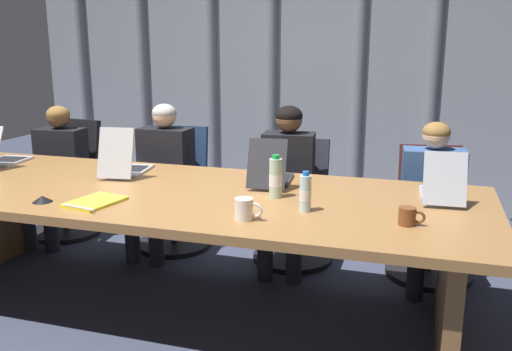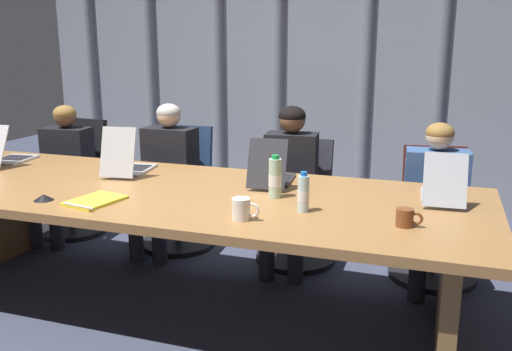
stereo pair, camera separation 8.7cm
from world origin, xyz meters
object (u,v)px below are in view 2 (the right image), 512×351
laptop_right_mid (442,191)px  office_chair_right_mid (434,230)px  office_chair_center (298,216)px  coffee_mug_far (406,218)px  water_bottle_primary (303,194)px  laptop_left_mid (128,164)px  spiral_notepad (95,201)px  laptop_center (272,175)px  water_bottle_secondary (275,178)px  conference_mic_left_side (44,197)px  person_left_mid (165,170)px  laptop_left_end (6,155)px  coffee_mug_near (242,209)px  person_right_mid (436,196)px  office_chair_left_mid (180,202)px  person_left_end (62,165)px  person_center (289,179)px  office_chair_left_end (75,191)px

laptop_right_mid → office_chair_right_mid: bearing=-0.8°
office_chair_center → coffee_mug_far: size_ratio=7.06×
coffee_mug_far → water_bottle_primary: bearing=172.1°
laptop_left_mid → spiral_notepad: bearing=-171.8°
laptop_center → water_bottle_secondary: laptop_center is taller
water_bottle_primary → conference_mic_left_side: size_ratio=1.94×
laptop_center → spiral_notepad: 1.07m
person_left_mid → water_bottle_primary: bearing=55.0°
laptop_left_end → laptop_right_mid: 3.01m
laptop_right_mid → spiral_notepad: 1.92m
water_bottle_primary → coffee_mug_near: water_bottle_primary is taller
coffee_mug_far → spiral_notepad: bearing=-175.5°
person_right_mid → office_chair_left_mid: bearing=-99.7°
office_chair_center → conference_mic_left_side: bearing=-37.7°
office_chair_right_mid → person_left_end: 2.97m
laptop_center → laptop_right_mid: size_ratio=1.05×
laptop_left_mid → coffee_mug_far: size_ratio=3.69×
water_bottle_secondary → water_bottle_primary: bearing=-44.0°
laptop_left_end → coffee_mug_near: 2.19m
person_center → laptop_left_mid: bearing=-65.1°
person_center → laptop_center: bearing=-2.5°
office_chair_center → person_center: person_center is taller
coffee_mug_near → coffee_mug_far: coffee_mug_near is taller
conference_mic_left_side → spiral_notepad: size_ratio=0.32×
person_right_mid → coffee_mug_near: bearing=-40.9°
water_bottle_secondary → laptop_right_mid: bearing=15.0°
coffee_mug_far → spiral_notepad: coffee_mug_far is taller
person_center → person_right_mid: bearing=84.0°
office_chair_right_mid → person_left_mid: 2.03m
office_chair_left_mid → water_bottle_primary: size_ratio=4.44×
coffee_mug_far → conference_mic_left_side: coffee_mug_far is taller
laptop_right_mid → water_bottle_secondary: laptop_right_mid is taller
person_right_mid → coffee_mug_far: (-0.13, -1.10, 0.18)m
office_chair_left_mid → coffee_mug_far: bearing=51.9°
laptop_right_mid → person_right_mid: bearing=-0.0°
person_left_mid → water_bottle_secondary: (1.13, -0.82, 0.22)m
office_chair_left_end → water_bottle_primary: size_ratio=4.51×
laptop_left_mid → office_chair_center: size_ratio=0.52×
coffee_mug_near → spiral_notepad: bearing=178.3°
laptop_center → laptop_right_mid: (1.01, -0.05, -0.00)m
office_chair_right_mid → coffee_mug_near: size_ratio=6.36×
laptop_left_end → laptop_left_mid: 1.02m
person_left_mid → water_bottle_secondary: bearing=56.4°
office_chair_left_mid → person_right_mid: (1.96, -0.16, 0.27)m
laptop_left_mid → coffee_mug_far: bearing=-113.7°
person_left_mid → person_right_mid: (2.00, -0.00, -0.03)m
laptop_center → office_chair_left_mid: size_ratio=0.49×
office_chair_right_mid → coffee_mug_far: (-0.13, -1.25, 0.46)m
person_left_mid → spiral_notepad: (0.22, -1.23, 0.11)m
laptop_right_mid → person_center: person_center is taller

